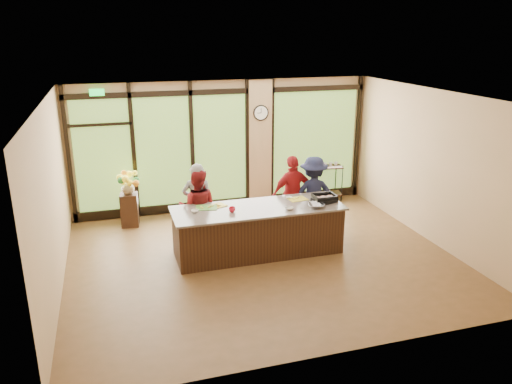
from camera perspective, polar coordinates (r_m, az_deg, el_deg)
floor at (r=9.37m, az=0.75°, el=-7.65°), size 7.00×7.00×0.00m
ceiling at (r=8.51m, az=0.84°, el=10.86°), size 7.00×7.00×0.00m
back_wall at (r=11.63m, az=-3.67°, el=5.28°), size 7.00×0.00×7.00m
left_wall at (r=8.50m, az=-22.33°, el=-0.91°), size 0.00×6.00×6.00m
right_wall at (r=10.39m, az=19.56°, el=2.70°), size 0.00×6.00×6.00m
window_wall at (r=11.64m, az=-2.82°, el=4.78°), size 6.90×0.12×3.00m
island_base at (r=9.45m, az=0.22°, el=-4.49°), size 3.10×1.00×0.88m
countertop at (r=9.29m, az=0.22°, el=-1.87°), size 3.20×1.10×0.04m
wall_clock at (r=11.58m, az=0.56°, el=9.04°), size 0.36×0.04×0.36m
cook_left at (r=9.79m, az=-6.67°, el=-1.39°), size 0.67×0.52×1.65m
cook_midleft at (r=9.75m, az=-6.66°, el=-1.79°), size 0.89×0.79×1.55m
cook_midright at (r=10.39m, az=4.23°, el=-0.22°), size 1.00×0.53×1.63m
cook_right at (r=10.50m, az=6.54°, el=-0.20°), size 1.13×0.78×1.59m
roasting_pan at (r=9.65m, az=7.83°, el=-0.91°), size 0.49×0.43×0.07m
mixing_bowl at (r=9.33m, az=6.91°, el=-1.55°), size 0.39×0.39×0.07m
cutting_board_left at (r=9.29m, az=-5.70°, el=-1.78°), size 0.45×0.37×0.01m
cutting_board_center at (r=9.37m, az=-4.58°, el=-1.59°), size 0.43×0.37×0.01m
cutting_board_right at (r=9.75m, az=4.76°, el=-0.80°), size 0.39×0.31×0.01m
prep_bowl_near at (r=9.09m, az=-7.01°, el=-2.18°), size 0.15×0.15×0.04m
prep_bowl_mid at (r=9.17m, az=3.81°, el=-1.89°), size 0.19×0.19×0.05m
prep_bowl_far at (r=9.77m, az=3.79°, el=-0.66°), size 0.13×0.13×0.03m
red_ramekin at (r=9.04m, az=-2.75°, el=-2.02°), size 0.13×0.13×0.10m
flower_stand at (r=11.12m, az=-14.24°, el=-1.98°), size 0.41×0.41×0.72m
flower_vase at (r=10.96m, az=-14.45°, el=0.51°), size 0.36×0.36×0.29m
bar_cart at (r=12.43m, az=8.11°, el=1.63°), size 0.78×0.53×0.98m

